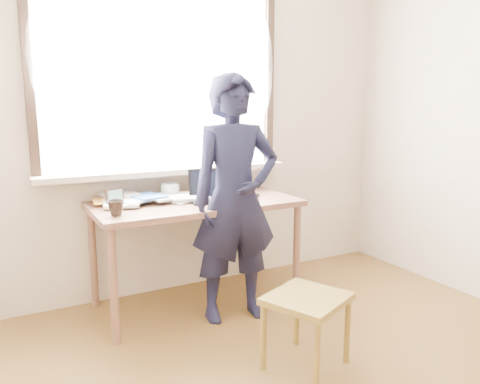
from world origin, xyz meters
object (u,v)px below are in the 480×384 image
desk (195,212)px  person (235,199)px  mug_dark (116,208)px  laptop (213,193)px  mug_white (170,190)px  work_chair (307,307)px

desk → person: 0.36m
desk → mug_dark: mug_dark is taller
desk → laptop: bearing=-17.2°
laptop → mug_white: (-0.22, 0.23, 0.00)m
mug_white → person: bearing=-62.2°
desk → mug_dark: (-0.58, -0.17, 0.12)m
laptop → person: size_ratio=0.22×
desk → person: size_ratio=0.87×
laptop → mug_white: laptop is taller
mug_white → work_chair: mug_white is taller
desk → mug_white: bearing=119.0°
mug_white → person: (0.26, -0.50, 0.00)m
mug_dark → work_chair: size_ratio=0.20×
mug_white → work_chair: 1.35m
mug_white → work_chair: bearing=-75.9°
mug_white → mug_dark: mug_white is taller
laptop → person: person is taller
laptop → mug_dark: bearing=-169.0°
desk → work_chair: size_ratio=2.73×
mug_dark → person: 0.75m
work_chair → mug_white: bearing=104.1°
laptop → work_chair: laptop is taller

